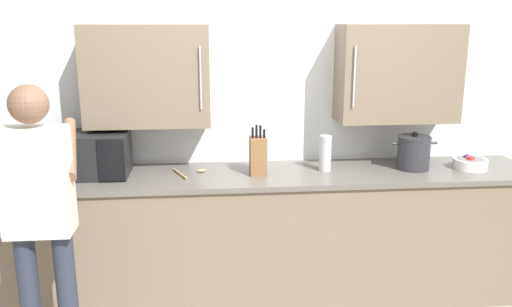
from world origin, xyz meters
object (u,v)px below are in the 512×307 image
(microwave_oven, at_px, (77,155))
(thermos_flask, at_px, (325,153))
(stock_pot, at_px, (414,153))
(wooden_spoon, at_px, (190,172))
(knife_block, at_px, (258,155))
(fruit_bowl, at_px, (470,163))
(person_figure, at_px, (39,209))

(microwave_oven, distance_m, thermos_flask, 1.67)
(stock_pot, relative_size, wooden_spoon, 1.34)
(stock_pot, distance_m, knife_block, 1.09)
(microwave_oven, height_order, thermos_flask, microwave_oven)
(microwave_oven, relative_size, stock_pot, 2.42)
(microwave_oven, distance_m, knife_block, 1.20)
(thermos_flask, bearing_deg, stock_pot, -0.98)
(wooden_spoon, distance_m, fruit_bowl, 1.96)
(fruit_bowl, bearing_deg, stock_pot, 175.96)
(microwave_oven, height_order, wooden_spoon, microwave_oven)
(wooden_spoon, bearing_deg, microwave_oven, -179.90)
(stock_pot, xyz_separation_m, person_figure, (-2.32, -0.73, -0.07))
(fruit_bowl, distance_m, person_figure, 2.81)
(person_figure, bearing_deg, knife_block, 29.96)
(microwave_oven, relative_size, fruit_bowl, 3.34)
(stock_pot, height_order, wooden_spoon, stock_pot)
(thermos_flask, distance_m, person_figure, 1.85)
(knife_block, bearing_deg, wooden_spoon, 173.82)
(thermos_flask, relative_size, fruit_bowl, 1.07)
(fruit_bowl, bearing_deg, person_figure, -165.57)
(microwave_oven, xyz_separation_m, knife_block, (1.20, -0.05, -0.02))
(wooden_spoon, relative_size, knife_block, 0.70)
(person_figure, bearing_deg, fruit_bowl, 14.43)
(stock_pot, bearing_deg, person_figure, -162.54)
(microwave_oven, bearing_deg, knife_block, -2.31)
(stock_pot, height_order, person_figure, person_figure)
(person_figure, bearing_deg, stock_pot, 17.46)
(microwave_oven, bearing_deg, stock_pot, -0.68)
(thermos_flask, bearing_deg, knife_block, -176.12)
(wooden_spoon, relative_size, fruit_bowl, 1.03)
(microwave_oven, xyz_separation_m, fruit_bowl, (2.69, -0.06, -0.10))
(fruit_bowl, xyz_separation_m, person_figure, (-2.72, -0.70, 0.01))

